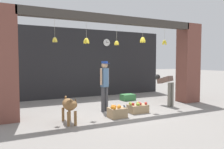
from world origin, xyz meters
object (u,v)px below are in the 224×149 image
at_px(shopkeeper, 105,82).
at_px(wall_clock, 107,43).
at_px(worker_stooping, 166,85).
at_px(fruit_crate_apples, 138,108).
at_px(fruit_crate_oranges, 117,112).
at_px(water_bottle, 124,110).
at_px(dog, 69,105).
at_px(produce_box_green, 128,97).

bearing_deg(shopkeeper, wall_clock, -131.99).
bearing_deg(worker_stooping, fruit_crate_apples, -166.79).
height_order(fruit_crate_oranges, water_bottle, fruit_crate_oranges).
distance_m(worker_stooping, fruit_crate_oranges, 2.51).
bearing_deg(dog, produce_box_green, 126.69).
relative_size(dog, wall_clock, 2.99).
relative_size(dog, fruit_crate_apples, 1.79).
height_order(worker_stooping, fruit_crate_apples, worker_stooping).
distance_m(fruit_crate_apples, water_bottle, 0.48).
relative_size(fruit_crate_apples, water_bottle, 2.19).
bearing_deg(wall_clock, fruit_crate_oranges, -110.72).
height_order(produce_box_green, water_bottle, water_bottle).
bearing_deg(produce_box_green, fruit_crate_apples, -112.18).
xyz_separation_m(fruit_crate_oranges, produce_box_green, (1.66, 2.23, -0.03)).
height_order(shopkeeper, wall_clock, wall_clock).
height_order(shopkeeper, water_bottle, shopkeeper).
bearing_deg(produce_box_green, shopkeeper, -140.04).
xyz_separation_m(shopkeeper, water_bottle, (0.37, -0.59, -0.80)).
xyz_separation_m(dog, shopkeeper, (1.36, 0.84, 0.46)).
height_order(shopkeeper, worker_stooping, shopkeeper).
height_order(dog, produce_box_green, dog).
xyz_separation_m(worker_stooping, wall_clock, (-0.90, 3.07, 1.71)).
relative_size(produce_box_green, water_bottle, 2.03).
distance_m(shopkeeper, wall_clock, 3.62).
bearing_deg(fruit_crate_apples, fruit_crate_oranges, -164.15).
bearing_deg(shopkeeper, water_bottle, 105.63).
bearing_deg(shopkeeper, worker_stooping, 161.03).
bearing_deg(produce_box_green, wall_clock, 98.07).
relative_size(worker_stooping, fruit_crate_oranges, 2.31).
height_order(dog, fruit_crate_oranges, dog).
bearing_deg(dog, water_bottle, 98.34).
height_order(fruit_crate_apples, water_bottle, fruit_crate_apples).
xyz_separation_m(produce_box_green, water_bottle, (-1.29, -1.98, 0.00)).
height_order(fruit_crate_oranges, fruit_crate_apples, fruit_crate_oranges).
height_order(fruit_crate_apples, produce_box_green, fruit_crate_apples).
xyz_separation_m(shopkeeper, fruit_crate_oranges, (0.00, -0.84, -0.77)).
height_order(dog, fruit_crate_apples, dog).
bearing_deg(fruit_crate_apples, water_bottle, 179.56).
bearing_deg(shopkeeper, dog, 15.72).
relative_size(shopkeeper, water_bottle, 5.98).
bearing_deg(fruit_crate_oranges, fruit_crate_apples, 15.85).
height_order(fruit_crate_oranges, wall_clock, wall_clock).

